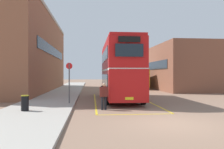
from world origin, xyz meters
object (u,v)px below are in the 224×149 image
litter_bin (25,103)px  single_deck_bus (132,77)px  double_decker_bus (120,70)px  bus_stop_sign (69,79)px  pedestrian_boarding (104,94)px

litter_bin → single_deck_bus: bearing=65.2°
double_decker_bus → bus_stop_sign: double_decker_bus is taller
single_deck_bus → litter_bin: (-9.99, -21.63, -1.07)m
single_deck_bus → pedestrian_boarding: (-5.66, -20.83, -0.72)m
single_deck_bus → bus_stop_sign: 20.14m
bus_stop_sign → pedestrian_boarding: bearing=-45.7°
double_decker_bus → pedestrian_boarding: size_ratio=6.24×
pedestrian_boarding → litter_bin: size_ratio=1.90×
double_decker_bus → pedestrian_boarding: 5.72m
pedestrian_boarding → litter_bin: pedestrian_boarding is taller
single_deck_bus → litter_bin: bearing=-114.8°
pedestrian_boarding → bus_stop_sign: (-2.24, 2.29, 0.88)m
single_deck_bus → bus_stop_sign: single_deck_bus is taller
single_deck_bus → pedestrian_boarding: size_ratio=5.79×
single_deck_bus → bus_stop_sign: (-7.89, -18.53, 0.16)m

